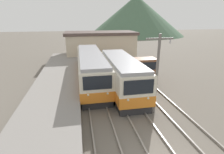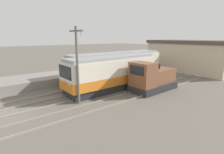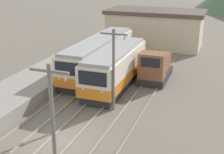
{
  "view_description": "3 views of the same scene",
  "coord_description": "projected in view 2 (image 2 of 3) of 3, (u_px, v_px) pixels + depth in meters",
  "views": [
    {
      "loc": [
        -3.89,
        -6.02,
        7.12
      ],
      "look_at": [
        -1.0,
        8.93,
        1.97
      ],
      "focal_mm": 28.0,
      "sensor_mm": 36.0,
      "label": 1
    },
    {
      "loc": [
        13.9,
        -1.0,
        5.33
      ],
      "look_at": [
        1.32,
        9.2,
        1.59
      ],
      "focal_mm": 28.0,
      "sensor_mm": 36.0,
      "label": 2
    },
    {
      "loc": [
        8.88,
        -14.64,
        10.23
      ],
      "look_at": [
        0.6,
        8.12,
        1.55
      ],
      "focal_mm": 50.0,
      "sensor_mm": 36.0,
      "label": 3
    }
  ],
  "objects": [
    {
      "name": "commuter_train_left",
      "position": [
        117.0,
        67.0,
        22.03
      ],
      "size": [
        2.84,
        13.64,
        3.45
      ],
      "color": "#28282B",
      "rests_on": "ground"
    },
    {
      "name": "commuter_train_center",
      "position": [
        112.0,
        74.0,
        18.01
      ],
      "size": [
        2.84,
        10.32,
        3.44
      ],
      "color": "#28282B",
      "rests_on": "ground"
    },
    {
      "name": "track_right",
      "position": [
        7.0,
        132.0,
        9.89
      ],
      "size": [
        1.54,
        60.0,
        0.14
      ],
      "color": "gray",
      "rests_on": "ground"
    },
    {
      "name": "catenary_mast_mid",
      "position": [
        77.0,
        63.0,
        13.6
      ],
      "size": [
        2.0,
        0.2,
        6.12
      ],
      "color": "slate",
      "rests_on": "ground"
    },
    {
      "name": "shunting_locomotive",
      "position": [
        152.0,
        79.0,
        17.52
      ],
      "size": [
        2.4,
        5.15,
        3.0
      ],
      "color": "#28282B",
      "rests_on": "ground"
    },
    {
      "name": "station_building",
      "position": [
        190.0,
        56.0,
        27.61
      ],
      "size": [
        12.6,
        6.3,
        4.81
      ],
      "color": "beige",
      "rests_on": "ground"
    },
    {
      "name": "track_center",
      "position": [
        0.0,
        114.0,
        12.16
      ],
      "size": [
        1.54,
        60.0,
        0.14
      ],
      "color": "gray",
      "rests_on": "ground"
    }
  ]
}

